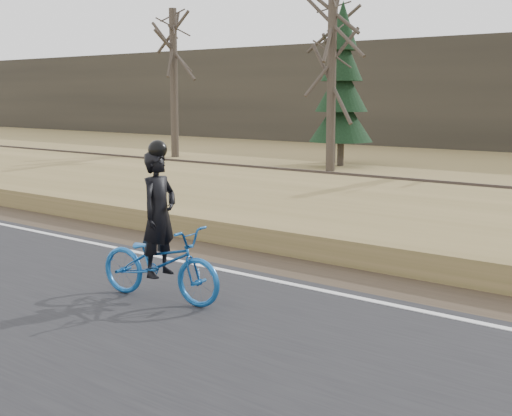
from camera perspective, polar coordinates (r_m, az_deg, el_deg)
The scene contains 11 objects.
ground at distance 14.53m, azimuth -15.10°, elevation -2.77°, with size 120.00×120.00×0.00m, color #957C4C.
edge_line at distance 14.63m, azimuth -14.47°, elevation -2.40°, with size 120.00×0.12×0.01m, color silver.
shoulder at distance 15.24m, azimuth -11.44°, elevation -2.02°, with size 120.00×1.60×0.04m, color #473A2B.
embankment at distance 17.23m, azimuth -3.73°, elevation 0.08°, with size 120.00×5.00×0.44m, color #957C4C.
ballast at distance 20.14m, azimuth 3.67°, elevation 1.39°, with size 120.00×3.00×0.45m, color slate.
railroad at distance 20.10m, azimuth 3.68°, elevation 2.25°, with size 120.00×2.40×0.29m.
cyclist at distance 9.97m, azimuth -7.71°, elevation -3.39°, with size 2.09×0.98×2.23m.
bare_tree_far_left at distance 33.91m, azimuth -6.58°, elevation 9.86°, with size 0.36×0.36×6.84m, color #453C32.
bare_tree_left at distance 31.00m, azimuth 6.15°, elevation 10.00°, with size 0.36×0.36×6.90m, color #453C32.
bare_tree_near_left at distance 27.50m, azimuth 6.07°, elevation 10.49°, with size 0.36×0.36×7.24m, color #453C32.
conifer at distance 29.54m, azimuth 6.87°, elevation 9.44°, with size 2.60×2.60×6.63m.
Camera 1 is at (11.63, -8.23, 2.89)m, focal length 50.00 mm.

